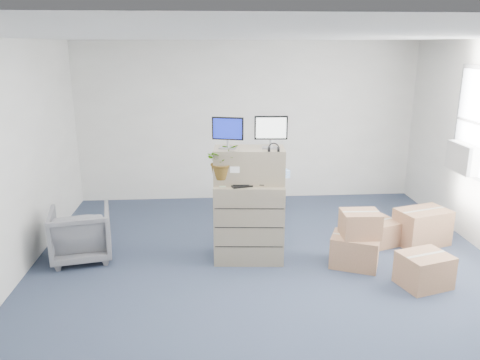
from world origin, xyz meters
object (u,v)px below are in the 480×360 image
Objects in this scene: water_bottle at (254,173)px; office_chair at (81,231)px; filing_cabinet_lower at (249,221)px; monitor_right at (271,130)px; keyboard at (248,185)px; potted_plant at (223,166)px; monitor_left at (228,131)px.

office_chair is (-2.26, 0.13, -0.78)m from water_bottle.
monitor_right is at bearing 7.91° from filing_cabinet_lower.
potted_plant is (-0.31, 0.04, 0.24)m from keyboard.
filing_cabinet_lower is 1.99× the size of potted_plant.
keyboard is at bearing -126.08° from water_bottle.
water_bottle is at bearing 38.61° from keyboard.
filing_cabinet_lower is 1.22m from monitor_right.
filing_cabinet_lower is 2.20m from office_chair.
filing_cabinet_lower is at bearing -173.19° from monitor_right.
monitor_right is at bearing -2.33° from water_bottle.
potted_plant reaches higher than office_chair.
water_bottle is at bearing 165.13° from office_chair.
monitor_right is (0.27, 0.02, 1.19)m from filing_cabinet_lower.
monitor_left is 0.75× the size of potted_plant.
filing_cabinet_lower is 2.65× the size of monitor_left.
monitor_right reaches higher than keyboard.
monitor_right is 0.95× the size of keyboard.
filing_cabinet_lower is 4.02× the size of water_bottle.
potted_plant is at bearing -168.85° from water_bottle.
office_chair is at bearing -179.34° from filing_cabinet_lower.
water_bottle is (-0.21, 0.01, -0.54)m from monitor_right.
monitor_right is at bearing 11.59° from monitor_left.
monitor_left is at bearing 132.62° from keyboard.
water_bottle is at bearing 10.70° from monitor_left.
keyboard is (0.24, -0.15, -0.65)m from monitor_left.
monitor_right is 0.73m from keyboard.
potted_plant is 0.68× the size of office_chair.
monitor_right reaches higher than office_chair.
monitor_right reaches higher than water_bottle.
potted_plant is at bearing -166.10° from filing_cabinet_lower.
potted_plant is (-0.61, -0.07, -0.42)m from monitor_right.
monitor_left reaches higher than keyboard.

